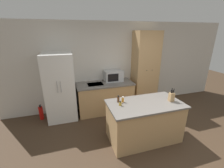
{
  "coord_description": "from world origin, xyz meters",
  "views": [
    {
      "loc": [
        -1.68,
        -2.03,
        2.32
      ],
      "look_at": [
        -0.63,
        1.4,
        1.05
      ],
      "focal_mm": 24.0,
      "sensor_mm": 36.0,
      "label": 1
    }
  ],
  "objects": [
    {
      "name": "ground_plane",
      "position": [
        0.0,
        0.0,
        0.0
      ],
      "size": [
        14.0,
        14.0,
        0.0
      ],
      "primitive_type": "plane",
      "color": "#423021"
    },
    {
      "name": "wall_back",
      "position": [
        0.0,
        2.33,
        1.3
      ],
      "size": [
        7.2,
        0.06,
        2.6
      ],
      "color": "beige",
      "rests_on": "ground_plane"
    },
    {
      "name": "spice_bottle_short_red",
      "position": [
        -0.61,
        0.68,
        0.94
      ],
      "size": [
        0.05,
        0.05,
        0.13
      ],
      "color": "orange",
      "rests_on": "kitchen_island"
    },
    {
      "name": "refrigerator",
      "position": [
        -1.91,
        1.95,
        0.9
      ],
      "size": [
        0.76,
        0.73,
        1.8
      ],
      "color": "white",
      "rests_on": "ground_plane"
    },
    {
      "name": "fire_extinguisher",
      "position": [
        -2.49,
        2.02,
        0.19
      ],
      "size": [
        0.11,
        0.11,
        0.43
      ],
      "color": "red",
      "rests_on": "ground_plane"
    },
    {
      "name": "spice_bottle_amber_oil",
      "position": [
        -0.71,
        0.54,
        0.93
      ],
      "size": [
        0.05,
        0.05,
        0.1
      ],
      "color": "gold",
      "rests_on": "kitchen_island"
    },
    {
      "name": "back_counter",
      "position": [
        -0.67,
        1.97,
        0.45
      ],
      "size": [
        1.65,
        0.71,
        0.89
      ],
      "color": "tan",
      "rests_on": "ground_plane"
    },
    {
      "name": "knife_block",
      "position": [
        0.41,
        0.41,
        0.99
      ],
      "size": [
        0.11,
        0.09,
        0.3
      ],
      "color": "tan",
      "rests_on": "kitchen_island"
    },
    {
      "name": "microwave",
      "position": [
        -0.37,
        2.1,
        1.05
      ],
      "size": [
        0.54,
        0.37,
        0.32
      ],
      "color": "#B2B5B7",
      "rests_on": "back_counter"
    },
    {
      "name": "pantry_cabinet",
      "position": [
        0.66,
        2.05,
        1.17
      ],
      "size": [
        0.74,
        0.53,
        2.34
      ],
      "color": "tan",
      "rests_on": "ground_plane"
    },
    {
      "name": "spice_bottle_tall_dark",
      "position": [
        -0.7,
        0.7,
        0.95
      ],
      "size": [
        0.05,
        0.05,
        0.15
      ],
      "color": "#563319",
      "rests_on": "kitchen_island"
    },
    {
      "name": "kitchen_island",
      "position": [
        -0.17,
        0.49,
        0.44
      ],
      "size": [
        1.59,
        0.87,
        0.88
      ],
      "color": "tan",
      "rests_on": "ground_plane"
    }
  ]
}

